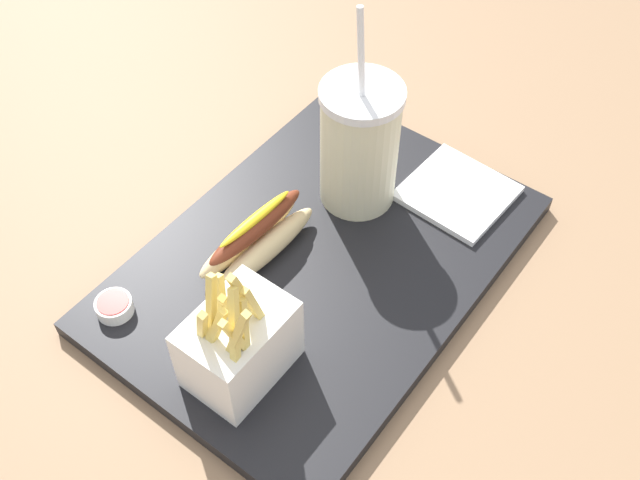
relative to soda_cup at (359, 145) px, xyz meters
name	(u,v)px	position (x,y,z in m)	size (l,w,h in m)	color
ground_plane	(320,273)	(0.10, 0.02, -0.11)	(2.40, 2.40, 0.02)	#8C6B4C
food_tray	(320,263)	(0.10, 0.02, -0.09)	(0.48, 0.34, 0.02)	black
soda_cup	(359,145)	(0.00, 0.00, 0.00)	(0.09, 0.09, 0.26)	beige
fries_basket	(239,344)	(0.26, 0.05, -0.03)	(0.11, 0.08, 0.16)	white
hot_dog_1	(257,238)	(0.14, -0.04, -0.06)	(0.15, 0.06, 0.06)	#E5C689
ketchup_cup_1	(114,306)	(0.29, -0.11, -0.07)	(0.04, 0.04, 0.02)	white
napkin_stack	(457,193)	(-0.07, 0.10, -0.08)	(0.11, 0.12, 0.01)	white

